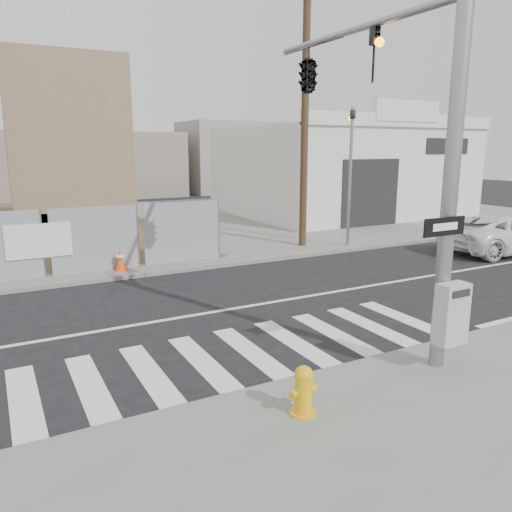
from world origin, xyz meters
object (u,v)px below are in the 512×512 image
traffic_cone_d (120,260)px  auto_shop (340,171)px  fire_hydrant (303,390)px  suv (508,234)px  signal_pole (347,102)px

traffic_cone_d → auto_shop: bearing=29.1°
auto_shop → fire_hydrant: 23.24m
suv → traffic_cone_d: suv is taller
signal_pole → traffic_cone_d: bearing=115.5°
auto_shop → traffic_cone_d: bearing=-150.9°
signal_pole → fire_hydrant: 6.06m
fire_hydrant → suv: size_ratio=0.14×
signal_pole → auto_shop: (11.50, 15.01, -2.25)m
auto_shop → fire_hydrant: auto_shop is taller
signal_pole → suv: (10.30, 3.21, -4.07)m
signal_pole → traffic_cone_d: signal_pole is taller
suv → signal_pole: bearing=114.6°
signal_pole → fire_hydrant: signal_pole is taller
signal_pole → suv: bearing=17.3°
fire_hydrant → traffic_cone_d: size_ratio=1.06×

